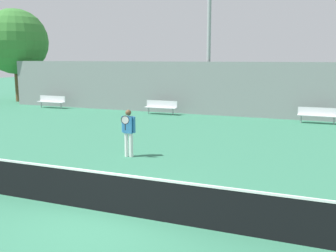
# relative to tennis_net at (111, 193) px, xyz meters

# --- Properties ---
(ground_plane) EXTENTS (100.00, 100.00, 0.00)m
(ground_plane) POSITION_rel_tennis_net_xyz_m (0.00, 0.00, -0.49)
(ground_plane) COLOR #337556
(tennis_net) EXTENTS (11.22, 0.09, 0.96)m
(tennis_net) POSITION_rel_tennis_net_xyz_m (0.00, 0.00, 0.00)
(tennis_net) COLOR #195128
(tennis_net) RESTS_ON ground_plane
(tennis_player) EXTENTS (0.53, 0.41, 1.71)m
(tennis_player) POSITION_rel_tennis_net_xyz_m (-2.07, 4.81, 0.47)
(tennis_player) COLOR silver
(tennis_player) RESTS_ON ground_plane
(bench_courtside_far) EXTENTS (2.09, 0.40, 0.86)m
(bench_courtside_far) POSITION_rel_tennis_net_xyz_m (4.02, 15.16, 0.05)
(bench_courtside_far) COLOR silver
(bench_courtside_far) RESTS_ON ground_plane
(bench_adjacent_court) EXTENTS (2.08, 0.40, 0.86)m
(bench_adjacent_court) POSITION_rel_tennis_net_xyz_m (-5.23, 15.16, 0.05)
(bench_adjacent_court) COLOR silver
(bench_adjacent_court) RESTS_ON ground_plane
(bench_by_gate) EXTENTS (2.15, 0.40, 0.86)m
(bench_by_gate) POSITION_rel_tennis_net_xyz_m (-13.72, 15.16, 0.05)
(bench_by_gate) COLOR silver
(bench_by_gate) RESTS_ON ground_plane
(light_pole_far_right) EXTENTS (0.90, 0.60, 11.04)m
(light_pole_far_right) POSITION_rel_tennis_net_xyz_m (-2.55, 16.37, 5.95)
(light_pole_far_right) COLOR #939399
(light_pole_far_right) RESTS_ON ground_plane
(back_fence) EXTENTS (34.98, 0.06, 3.30)m
(back_fence) POSITION_rel_tennis_net_xyz_m (0.00, 16.06, 1.16)
(back_fence) COLOR gray
(back_fence) RESTS_ON ground_plane
(tree_green_broad) EXTENTS (5.18, 5.18, 7.40)m
(tree_green_broad) POSITION_rel_tennis_net_xyz_m (-19.05, 17.70, 4.31)
(tree_green_broad) COLOR brown
(tree_green_broad) RESTS_ON ground_plane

